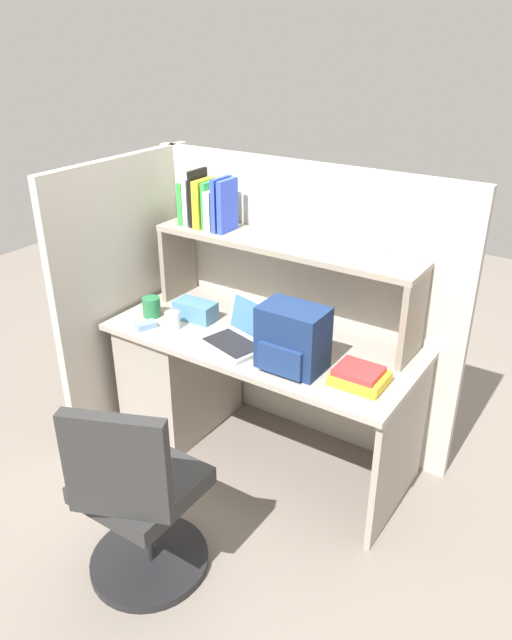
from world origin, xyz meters
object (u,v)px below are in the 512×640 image
at_px(tissue_box, 196,310).
at_px(paper_cup, 172,320).
at_px(backpack, 292,339).
at_px(computer_mouse, 146,325).
at_px(snack_canister, 152,307).
at_px(laptop, 240,335).
at_px(office_chair, 138,505).

bearing_deg(tissue_box, paper_cup, -103.62).
bearing_deg(backpack, paper_cup, 179.94).
bearing_deg(computer_mouse, tissue_box, 80.54).
relative_size(computer_mouse, snack_canister, 0.97).
relative_size(laptop, tissue_box, 1.67).
distance_m(backpack, snack_canister, 0.91).
relative_size(laptop, computer_mouse, 3.54).
height_order(computer_mouse, office_chair, office_chair).
distance_m(paper_cup, snack_canister, 0.20).
bearing_deg(tissue_box, office_chair, -67.64).
bearing_deg(laptop, snack_canister, -179.77).
distance_m(laptop, backpack, 0.35).
distance_m(computer_mouse, snack_canister, 0.15).
bearing_deg(snack_canister, office_chair, -52.26).
height_order(laptop, paper_cup, laptop).
relative_size(laptop, office_chair, 0.40).
distance_m(paper_cup, tissue_box, 0.16).
distance_m(laptop, computer_mouse, 0.53).
relative_size(paper_cup, tissue_box, 0.42).
relative_size(backpack, office_chair, 0.32).
height_order(laptop, tissue_box, laptop).
xyz_separation_m(backpack, paper_cup, (-0.72, 0.00, -0.10)).
distance_m(backpack, paper_cup, 0.72).
distance_m(backpack, computer_mouse, 0.85).
xyz_separation_m(computer_mouse, snack_canister, (-0.07, 0.13, 0.04)).
bearing_deg(computer_mouse, backpack, 28.90).
distance_m(snack_canister, office_chair, 1.15).
xyz_separation_m(laptop, office_chair, (0.08, -0.86, -0.39)).
xyz_separation_m(paper_cup, snack_canister, (-0.19, 0.05, 0.01)).
height_order(paper_cup, snack_canister, snack_canister).
bearing_deg(laptop, tissue_box, 164.40).
bearing_deg(snack_canister, computer_mouse, -60.52).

